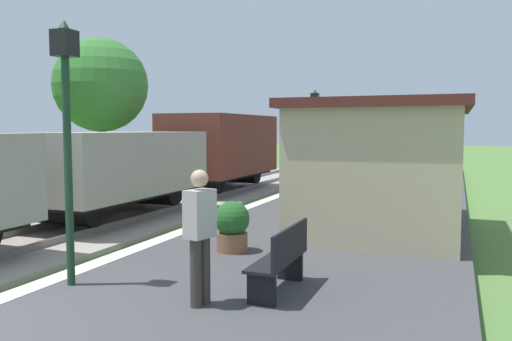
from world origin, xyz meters
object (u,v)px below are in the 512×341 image
object	(u,v)px
tree_trackside_far	(101,85)
bench_down_platform	(381,185)
person_waiting	(200,232)
potted_planter	(232,225)
lamp_post_far	(315,120)
freight_train	(128,164)
station_hut	(385,165)
lamp_post_near	(66,104)
bench_near_hut	(282,258)

from	to	relation	value
tree_trackside_far	bench_down_platform	bearing A→B (deg)	4.05
person_waiting	potted_planter	xyz separation A→B (m)	(-0.80, 2.82, -0.46)
person_waiting	lamp_post_far	distance (m)	13.91
person_waiting	freight_train	bearing A→B (deg)	-35.32
station_hut	lamp_post_near	xyz separation A→B (m)	(-3.57, -6.16, 1.15)
bench_near_hut	potted_planter	world-z (taller)	potted_planter
station_hut	lamp_post_far	bearing A→B (deg)	115.81
freight_train	station_hut	size ratio (longest dim) A/B	3.34
lamp_post_near	lamp_post_far	xyz separation A→B (m)	(0.00, 13.54, 0.00)
bench_near_hut	lamp_post_far	size ratio (longest dim) A/B	0.41
station_hut	lamp_post_near	distance (m)	7.21
freight_train	tree_trackside_far	bearing A→B (deg)	134.45
potted_planter	lamp_post_near	size ratio (longest dim) A/B	0.25
lamp_post_near	tree_trackside_far	distance (m)	12.16
lamp_post_far	tree_trackside_far	world-z (taller)	tree_trackside_far
bench_down_platform	potted_planter	bearing A→B (deg)	-101.43
bench_down_platform	lamp_post_far	world-z (taller)	lamp_post_far
lamp_post_near	tree_trackside_far	bearing A→B (deg)	125.14
station_hut	bench_down_platform	world-z (taller)	station_hut
station_hut	tree_trackside_far	xyz separation A→B (m)	(-10.53, 3.73, 2.37)
station_hut	freight_train	bearing A→B (deg)	-179.36
freight_train	bench_near_hut	bearing A→B (deg)	-41.03
person_waiting	lamp_post_near	distance (m)	2.66
lamp_post_far	tree_trackside_far	size ratio (longest dim) A/B	0.65
person_waiting	lamp_post_near	xyz separation A→B (m)	(-2.11, 0.11, 1.62)
bench_near_hut	lamp_post_near	xyz separation A→B (m)	(-2.90, -0.75, 2.08)
station_hut	bench_down_platform	xyz separation A→B (m)	(-0.66, 4.43, -0.93)
bench_near_hut	freight_train	bearing A→B (deg)	138.97
freight_train	bench_near_hut	size ratio (longest dim) A/B	12.93
person_waiting	tree_trackside_far	bearing A→B (deg)	-33.85
potted_planter	lamp_post_far	bearing A→B (deg)	96.90
tree_trackside_far	person_waiting	bearing A→B (deg)	-47.80
freight_train	station_hut	xyz separation A→B (m)	(6.80, 0.08, 0.15)
bench_near_hut	bench_down_platform	size ratio (longest dim) A/B	1.00
freight_train	lamp_post_far	world-z (taller)	lamp_post_far
bench_near_hut	lamp_post_near	bearing A→B (deg)	-165.57
station_hut	bench_near_hut	xyz separation A→B (m)	(-0.66, -5.42, -0.93)
potted_planter	tree_trackside_far	size ratio (longest dim) A/B	0.16
station_hut	lamp_post_near	size ratio (longest dim) A/B	1.57
station_hut	person_waiting	world-z (taller)	station_hut
person_waiting	lamp_post_far	size ratio (longest dim) A/B	0.46
tree_trackside_far	bench_near_hut	bearing A→B (deg)	-42.82
freight_train	lamp_post_far	distance (m)	8.23
freight_train	bench_down_platform	size ratio (longest dim) A/B	12.93
bench_down_platform	person_waiting	bearing A→B (deg)	-94.25
potted_planter	freight_train	bearing A→B (deg)	143.35
person_waiting	potted_planter	bearing A→B (deg)	-60.25
bench_near_hut	tree_trackside_far	size ratio (longest dim) A/B	0.26
bench_near_hut	potted_planter	size ratio (longest dim) A/B	1.64
potted_planter	lamp_post_far	distance (m)	11.11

